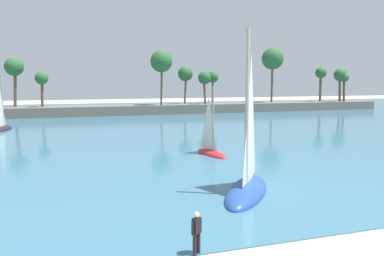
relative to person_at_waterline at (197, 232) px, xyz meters
The scene contains 6 objects.
sea 50.25m from the person_at_waterline, 87.38° to the left, with size 220.00×100.51×0.06m, color #386B84.
palm_headland 60.66m from the person_at_waterline, 86.55° to the left, with size 119.11×6.76×13.43m.
person_at_waterline is the anchor object (origin of this frame).
sailboat_near_shore 43.73m from the person_at_waterline, 106.66° to the left, with size 2.35×5.49×7.71m.
sailboat_toward_headland 8.35m from the person_at_waterline, 51.23° to the left, with size 5.65×6.68×9.84m.
sailboat_far_left 19.37m from the person_at_waterline, 67.76° to the left, with size 2.04×4.53×6.34m.
Camera 1 is at (-6.58, -6.25, 6.40)m, focal length 35.89 mm.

